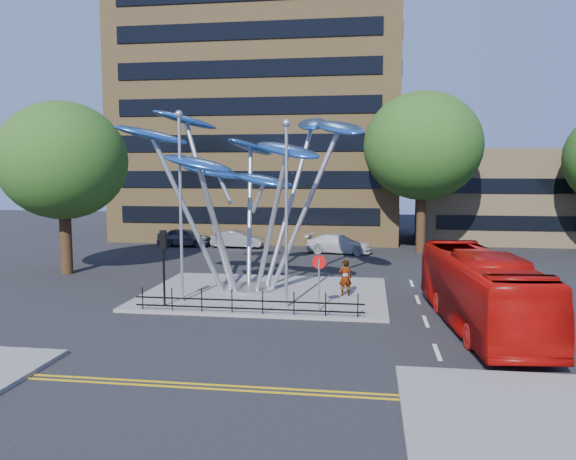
% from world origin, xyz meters
% --- Properties ---
extents(ground, '(120.00, 120.00, 0.00)m').
position_xyz_m(ground, '(0.00, 0.00, 0.00)').
color(ground, black).
rests_on(ground, ground).
extents(traffic_island, '(12.00, 9.00, 0.15)m').
position_xyz_m(traffic_island, '(-1.00, 6.00, 0.07)').
color(traffic_island, slate).
rests_on(traffic_island, ground).
extents(double_yellow_near, '(40.00, 0.12, 0.01)m').
position_xyz_m(double_yellow_near, '(0.00, -6.00, 0.01)').
color(double_yellow_near, gold).
rests_on(double_yellow_near, ground).
extents(double_yellow_far, '(40.00, 0.12, 0.01)m').
position_xyz_m(double_yellow_far, '(0.00, -6.30, 0.01)').
color(double_yellow_far, gold).
rests_on(double_yellow_far, ground).
extents(brick_tower, '(25.00, 15.00, 30.00)m').
position_xyz_m(brick_tower, '(-6.00, 32.00, 15.00)').
color(brick_tower, olive).
rests_on(brick_tower, ground).
extents(low_building_near, '(15.00, 8.00, 8.00)m').
position_xyz_m(low_building_near, '(16.00, 30.00, 4.00)').
color(low_building_near, tan).
rests_on(low_building_near, ground).
extents(tree_right, '(8.80, 8.80, 12.11)m').
position_xyz_m(tree_right, '(8.00, 22.00, 8.04)').
color(tree_right, black).
rests_on(tree_right, ground).
extents(tree_left, '(7.60, 7.60, 10.32)m').
position_xyz_m(tree_left, '(-14.00, 10.00, 6.79)').
color(tree_left, black).
rests_on(tree_left, ground).
extents(leaf_sculpture, '(12.72, 9.54, 9.51)m').
position_xyz_m(leaf_sculpture, '(-2.07, 6.68, 6.87)').
color(leaf_sculpture, '#9EA0A5').
rests_on(leaf_sculpture, traffic_island).
extents(street_lamp_left, '(0.36, 0.36, 8.80)m').
position_xyz_m(street_lamp_left, '(-4.50, 3.50, 5.36)').
color(street_lamp_left, '#9EA0A5').
rests_on(street_lamp_left, traffic_island).
extents(street_lamp_right, '(0.36, 0.36, 8.30)m').
position_xyz_m(street_lamp_right, '(0.50, 3.00, 5.09)').
color(street_lamp_right, '#9EA0A5').
rests_on(street_lamp_right, traffic_island).
extents(traffic_light_island, '(0.28, 0.18, 3.42)m').
position_xyz_m(traffic_light_island, '(-5.00, 2.50, 2.61)').
color(traffic_light_island, black).
rests_on(traffic_light_island, traffic_island).
extents(no_entry_sign_island, '(0.60, 0.10, 2.45)m').
position_xyz_m(no_entry_sign_island, '(2.00, 2.52, 1.82)').
color(no_entry_sign_island, '#9EA0A5').
rests_on(no_entry_sign_island, traffic_island).
extents(pedestrian_railing_front, '(10.00, 0.06, 1.00)m').
position_xyz_m(pedestrian_railing_front, '(-1.00, 1.70, 0.55)').
color(pedestrian_railing_front, black).
rests_on(pedestrian_railing_front, traffic_island).
extents(red_bus, '(3.59, 11.11, 3.04)m').
position_xyz_m(red_bus, '(8.50, 1.42, 1.52)').
color(red_bus, '#B00C08').
rests_on(red_bus, ground).
extents(pedestrian, '(0.74, 0.58, 1.78)m').
position_xyz_m(pedestrian, '(3.00, 5.69, 1.04)').
color(pedestrian, gray).
rests_on(pedestrian, traffic_island).
extents(parked_car_left, '(4.44, 1.83, 1.51)m').
position_xyz_m(parked_car_left, '(-10.93, 22.92, 0.75)').
color(parked_car_left, '#404247').
rests_on(parked_car_left, ground).
extents(parked_car_mid, '(4.21, 1.56, 1.38)m').
position_xyz_m(parked_car_mid, '(-6.43, 22.69, 0.69)').
color(parked_car_mid, '#A1A4A8').
rests_on(parked_car_mid, ground).
extents(parked_car_right, '(5.18, 2.64, 1.44)m').
position_xyz_m(parked_car_right, '(1.88, 20.79, 0.72)').
color(parked_car_right, silver).
rests_on(parked_car_right, ground).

